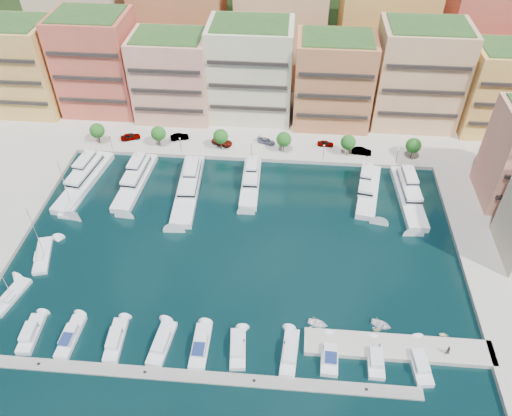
% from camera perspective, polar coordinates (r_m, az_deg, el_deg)
% --- Properties ---
extents(ground, '(400.00, 400.00, 0.00)m').
position_cam_1_polar(ground, '(103.97, -2.09, -4.43)').
color(ground, black).
rests_on(ground, ground).
extents(north_quay, '(220.00, 64.00, 2.00)m').
position_cam_1_polar(north_quay, '(153.41, 0.54, 12.40)').
color(north_quay, '#9E998E').
rests_on(north_quay, ground).
extents(hillside, '(240.00, 40.00, 58.00)m').
position_cam_1_polar(hillside, '(196.63, 1.68, 19.20)').
color(hillside, '#1A3515').
rests_on(hillside, ground).
extents(south_pontoon, '(72.00, 2.20, 0.35)m').
position_cam_1_polar(south_pontoon, '(86.49, -6.51, -18.68)').
color(south_pontoon, gray).
rests_on(south_pontoon, ground).
extents(finger_pier, '(32.00, 5.00, 2.00)m').
position_cam_1_polar(finger_pier, '(91.94, 15.88, -15.29)').
color(finger_pier, '#9E998E').
rests_on(finger_pier, ground).
extents(apartment_0, '(22.00, 16.50, 24.80)m').
position_cam_1_polar(apartment_0, '(155.91, -25.64, 14.35)').
color(apartment_0, '#DAB94F').
rests_on(apartment_0, north_quay).
extents(apartment_1, '(20.00, 16.50, 26.80)m').
position_cam_1_polar(apartment_1, '(147.73, -17.69, 15.50)').
color(apartment_1, '#C95643').
rests_on(apartment_1, north_quay).
extents(apartment_2, '(20.00, 15.50, 22.80)m').
position_cam_1_polar(apartment_2, '(140.57, -9.53, 14.63)').
color(apartment_2, tan).
rests_on(apartment_2, north_quay).
extents(apartment_3, '(22.00, 16.50, 25.80)m').
position_cam_1_polar(apartment_3, '(138.31, -0.61, 15.42)').
color(apartment_3, beige).
rests_on(apartment_3, north_quay).
extents(apartment_4, '(20.00, 15.50, 23.80)m').
position_cam_1_polar(apartment_4, '(136.84, 8.82, 14.16)').
color(apartment_4, '#BA6E45').
rests_on(apartment_4, north_quay).
extents(apartment_5, '(22.00, 16.50, 26.80)m').
position_cam_1_polar(apartment_5, '(141.30, 18.05, 14.22)').
color(apartment_5, '#DEA875').
rests_on(apartment_5, north_quay).
extents(apartment_6, '(20.00, 15.50, 22.80)m').
position_cam_1_polar(apartment_6, '(147.03, 26.51, 12.04)').
color(apartment_6, '#DAB94F').
rests_on(apartment_6, north_quay).
extents(backblock_0, '(26.00, 18.00, 30.00)m').
position_cam_1_polar(backblock_0, '(169.87, -19.06, 19.22)').
color(backblock_0, beige).
rests_on(backblock_0, north_quay).
extents(backblock_1, '(26.00, 18.00, 30.00)m').
position_cam_1_polar(backblock_1, '(160.83, -8.54, 19.71)').
color(backblock_1, '#BA6E45').
rests_on(backblock_1, north_quay).
extents(backblock_2, '(26.00, 18.00, 30.00)m').
position_cam_1_polar(backblock_2, '(157.09, 2.87, 19.55)').
color(backblock_2, '#DEA875').
rests_on(backblock_2, north_quay).
extents(backblock_3, '(26.00, 18.00, 30.00)m').
position_cam_1_polar(backblock_3, '(159.02, 14.34, 18.67)').
color(backblock_3, '#DAB94F').
rests_on(backblock_3, north_quay).
extents(backblock_4, '(26.00, 18.00, 30.00)m').
position_cam_1_polar(backblock_4, '(166.43, 25.00, 17.21)').
color(backblock_4, '#C95643').
rests_on(backblock_4, north_quay).
extents(tree_0, '(3.80, 3.80, 5.65)m').
position_cam_1_polar(tree_0, '(135.75, -17.70, 8.42)').
color(tree_0, '#473323').
rests_on(tree_0, north_quay).
extents(tree_1, '(3.80, 3.80, 5.65)m').
position_cam_1_polar(tree_1, '(130.73, -11.09, 8.35)').
color(tree_1, '#473323').
rests_on(tree_1, north_quay).
extents(tree_2, '(3.80, 3.80, 5.65)m').
position_cam_1_polar(tree_2, '(127.53, -4.06, 8.16)').
color(tree_2, '#473323').
rests_on(tree_2, north_quay).
extents(tree_3, '(3.80, 3.80, 5.65)m').
position_cam_1_polar(tree_3, '(126.30, 3.21, 7.83)').
color(tree_3, '#473323').
rests_on(tree_3, north_quay).
extents(tree_4, '(3.80, 3.80, 5.65)m').
position_cam_1_polar(tree_4, '(127.08, 10.49, 7.38)').
color(tree_4, '#473323').
rests_on(tree_4, north_quay).
extents(tree_5, '(3.80, 3.80, 5.65)m').
position_cam_1_polar(tree_5, '(129.84, 17.56, 6.83)').
color(tree_5, '#473323').
rests_on(tree_5, north_quay).
extents(lamppost_0, '(0.30, 0.30, 4.20)m').
position_cam_1_polar(lamppost_0, '(133.03, -16.31, 7.54)').
color(lamppost_0, black).
rests_on(lamppost_0, north_quay).
extents(lamppost_1, '(0.30, 0.30, 4.20)m').
position_cam_1_polar(lamppost_1, '(127.95, -8.66, 7.39)').
color(lamppost_1, black).
rests_on(lamppost_1, north_quay).
extents(lamppost_2, '(0.30, 0.30, 4.20)m').
position_cam_1_polar(lamppost_2, '(125.28, -0.54, 7.08)').
color(lamppost_2, black).
rests_on(lamppost_2, north_quay).
extents(lamppost_3, '(0.30, 0.30, 4.20)m').
position_cam_1_polar(lamppost_3, '(125.16, 7.75, 6.63)').
color(lamppost_3, black).
rests_on(lamppost_3, north_quay).
extents(lamppost_4, '(0.30, 0.30, 4.20)m').
position_cam_1_polar(lamppost_4, '(127.61, 15.87, 6.05)').
color(lamppost_4, black).
rests_on(lamppost_4, north_quay).
extents(yacht_0, '(7.94, 23.47, 7.30)m').
position_cam_1_polar(yacht_0, '(125.99, -18.95, 3.28)').
color(yacht_0, silver).
rests_on(yacht_0, ground).
extents(yacht_1, '(6.03, 21.66, 7.30)m').
position_cam_1_polar(yacht_1, '(122.41, -13.56, 3.24)').
color(yacht_1, silver).
rests_on(yacht_1, ground).
extents(yacht_2, '(6.00, 25.08, 7.30)m').
position_cam_1_polar(yacht_2, '(117.94, -7.68, 2.55)').
color(yacht_2, silver).
rests_on(yacht_2, ground).
extents(yacht_3, '(4.37, 17.92, 7.30)m').
position_cam_1_polar(yacht_3, '(118.45, -0.59, 3.19)').
color(yacht_3, silver).
rests_on(yacht_3, ground).
extents(yacht_5, '(7.37, 19.41, 7.30)m').
position_cam_1_polar(yacht_5, '(119.17, 12.73, 2.27)').
color(yacht_5, silver).
rests_on(yacht_5, ground).
extents(yacht_6, '(5.83, 22.00, 7.30)m').
position_cam_1_polar(yacht_6, '(119.93, 17.01, 1.61)').
color(yacht_6, silver).
rests_on(yacht_6, ground).
extents(cruiser_0, '(3.07, 8.16, 2.55)m').
position_cam_1_polar(cruiser_0, '(97.98, -24.33, -12.98)').
color(cruiser_0, silver).
rests_on(cruiser_0, ground).
extents(cruiser_1, '(2.80, 8.81, 2.66)m').
position_cam_1_polar(cruiser_1, '(95.02, -20.45, -13.64)').
color(cruiser_1, silver).
rests_on(cruiser_1, ground).
extents(cruiser_2, '(3.04, 8.77, 2.55)m').
position_cam_1_polar(cruiser_2, '(92.28, -15.74, -14.34)').
color(cruiser_2, silver).
rests_on(cruiser_2, ground).
extents(cruiser_3, '(3.74, 9.03, 2.55)m').
position_cam_1_polar(cruiser_3, '(90.12, -10.72, -14.99)').
color(cruiser_3, silver).
rests_on(cruiser_3, ground).
extents(cruiser_4, '(2.81, 8.81, 2.66)m').
position_cam_1_polar(cruiser_4, '(88.83, -6.36, -15.46)').
color(cruiser_4, silver).
rests_on(cruiser_4, ground).
extents(cruiser_5, '(3.30, 7.98, 2.55)m').
position_cam_1_polar(cruiser_5, '(88.12, -2.09, -15.83)').
color(cruiser_5, silver).
rests_on(cruiser_5, ground).
extents(cruiser_6, '(3.23, 9.22, 2.55)m').
position_cam_1_polar(cruiser_6, '(87.84, 3.87, -16.22)').
color(cruiser_6, silver).
rests_on(cruiser_6, ground).
extents(cruiser_7, '(3.17, 7.61, 2.66)m').
position_cam_1_polar(cruiser_7, '(88.21, 8.39, -16.39)').
color(cruiser_7, silver).
rests_on(cruiser_7, ground).
extents(cruiser_8, '(2.83, 7.39, 2.55)m').
position_cam_1_polar(cruiser_8, '(89.29, 13.47, -16.47)').
color(cruiser_8, silver).
rests_on(cruiser_8, ground).
extents(cruiser_9, '(3.62, 8.93, 2.55)m').
position_cam_1_polar(cruiser_9, '(90.86, 18.14, -16.45)').
color(cruiser_9, silver).
rests_on(cruiser_9, ground).
extents(sailboat_0, '(4.81, 9.40, 13.20)m').
position_cam_1_polar(sailboat_0, '(105.40, -26.22, -9.11)').
color(sailboat_0, silver).
rests_on(sailboat_0, ground).
extents(sailboat_2, '(3.44, 7.93, 13.20)m').
position_cam_1_polar(sailboat_2, '(119.99, -20.38, 0.13)').
color(sailboat_2, silver).
rests_on(sailboat_2, ground).
extents(sailboat_1, '(5.32, 10.34, 13.20)m').
position_cam_1_polar(sailboat_1, '(110.50, -23.17, -5.07)').
color(sailboat_1, silver).
rests_on(sailboat_1, ground).
extents(tender_1, '(1.89, 1.71, 0.87)m').
position_cam_1_polar(tender_1, '(92.86, 13.68, -13.37)').
color(tender_1, beige).
rests_on(tender_1, ground).
extents(tender_0, '(4.16, 3.44, 0.75)m').
position_cam_1_polar(tender_0, '(91.85, 7.07, -12.98)').
color(tender_0, white).
rests_on(tender_0, ground).
extents(tender_3, '(1.89, 1.70, 0.89)m').
position_cam_1_polar(tender_3, '(95.58, 20.64, -13.40)').
color(tender_3, '#F2EDB9').
rests_on(tender_3, ground).
extents(tender_2, '(4.33, 3.75, 0.75)m').
position_cam_1_polar(tender_2, '(93.74, 14.12, -12.81)').
color(tender_2, silver).
rests_on(tender_2, ground).
extents(car_0, '(5.44, 3.73, 1.72)m').
position_cam_1_polar(car_0, '(136.53, -14.16, 7.94)').
color(car_0, gray).
rests_on(car_0, north_quay).
extents(car_1, '(5.05, 3.03, 1.57)m').
position_cam_1_polar(car_1, '(133.96, -8.74, 8.04)').
color(car_1, gray).
rests_on(car_1, north_quay).
extents(car_2, '(6.03, 4.45, 1.52)m').
position_cam_1_polar(car_2, '(130.82, -3.90, 7.55)').
color(car_2, gray).
rests_on(car_2, north_quay).
extents(car_3, '(5.04, 3.32, 1.36)m').
position_cam_1_polar(car_3, '(131.05, 1.17, 7.67)').
color(car_3, gray).
rests_on(car_3, north_quay).
extents(car_4, '(4.25, 1.86, 1.42)m').
position_cam_1_polar(car_4, '(131.27, 7.95, 7.32)').
color(car_4, gray).
rests_on(car_4, north_quay).
extents(car_5, '(5.14, 2.27, 1.64)m').
position_cam_1_polar(car_5, '(129.77, 11.98, 6.37)').
color(car_5, gray).
rests_on(car_5, north_quay).
extents(person_0, '(0.47, 0.64, 1.62)m').
position_cam_1_polar(person_0, '(89.25, 13.92, -15.15)').
color(person_0, '#232B46').
rests_on(person_0, finger_pier).
extents(person_1, '(0.97, 0.78, 1.89)m').
position_cam_1_polar(person_1, '(92.04, 21.06, -14.92)').
color(person_1, '#4A352C').
rests_on(person_1, finger_pier).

